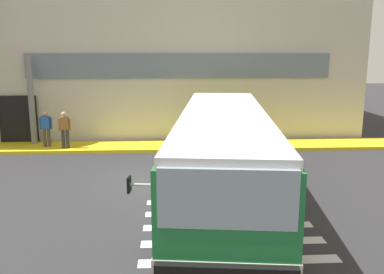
# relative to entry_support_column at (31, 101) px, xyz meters

# --- Properties ---
(ground_plane) EXTENTS (80.00, 90.00, 0.02)m
(ground_plane) POSITION_rel_entry_support_column_xyz_m (6.01, -5.40, -2.22)
(ground_plane) COLOR #2B2B2D
(ground_plane) RESTS_ON ground
(bay_paint_stripes) EXTENTS (4.40, 3.96, 0.01)m
(bay_paint_stripes) POSITION_rel_entry_support_column_xyz_m (8.01, -9.60, -2.20)
(bay_paint_stripes) COLOR silver
(bay_paint_stripes) RESTS_ON ground
(terminal_building) EXTENTS (22.55, 13.80, 8.58)m
(terminal_building) POSITION_rel_entry_support_column_xyz_m (5.32, 6.21, 2.08)
(terminal_building) COLOR beige
(terminal_building) RESTS_ON ground
(boarding_curb) EXTENTS (24.75, 2.00, 0.15)m
(boarding_curb) POSITION_rel_entry_support_column_xyz_m (6.01, -0.60, -2.13)
(boarding_curb) COLOR yellow
(boarding_curb) RESTS_ON ground
(entry_support_column) EXTENTS (0.28, 0.28, 4.11)m
(entry_support_column) POSITION_rel_entry_support_column_xyz_m (0.00, 0.00, 0.00)
(entry_support_column) COLOR slate
(entry_support_column) RESTS_ON boarding_curb
(bus_main_foreground) EXTENTS (4.33, 11.86, 2.70)m
(bus_main_foreground) POSITION_rel_entry_support_column_xyz_m (8.14, -7.39, -0.87)
(bus_main_foreground) COLOR #1E7238
(bus_main_foreground) RESTS_ON ground
(passenger_near_column) EXTENTS (0.59, 0.23, 1.68)m
(passenger_near_column) POSITION_rel_entry_support_column_xyz_m (0.80, -0.69, -1.13)
(passenger_near_column) COLOR #4C4233
(passenger_near_column) RESTS_ON boarding_curb
(passenger_by_doorway) EXTENTS (0.59, 0.24, 1.68)m
(passenger_by_doorway) POSITION_rel_entry_support_column_xyz_m (1.74, -1.03, -1.13)
(passenger_by_doorway) COLOR #2D2D33
(passenger_by_doorway) RESTS_ON boarding_curb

